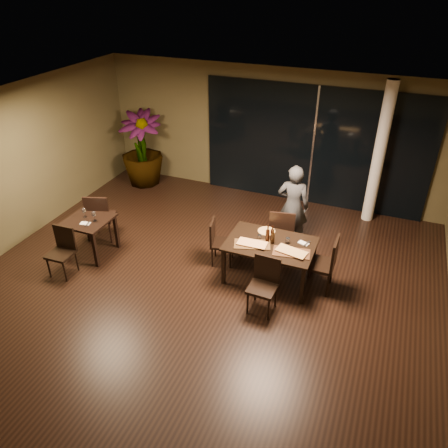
# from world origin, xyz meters

# --- Properties ---
(ground) EXTENTS (8.00, 8.00, 0.00)m
(ground) POSITION_xyz_m (0.00, 0.00, 0.00)
(ground) COLOR black
(ground) RESTS_ON ground
(wall_back) EXTENTS (8.00, 0.10, 3.00)m
(wall_back) POSITION_xyz_m (0.00, 4.05, 1.50)
(wall_back) COLOR #4B4328
(wall_back) RESTS_ON ground
(ceiling) EXTENTS (8.00, 8.00, 0.04)m
(ceiling) POSITION_xyz_m (0.00, 0.00, 3.02)
(ceiling) COLOR silver
(ceiling) RESTS_ON wall_back
(window_panel) EXTENTS (5.00, 0.06, 2.70)m
(window_panel) POSITION_xyz_m (1.00, 3.96, 1.35)
(window_panel) COLOR black
(window_panel) RESTS_ON ground
(column) EXTENTS (0.24, 0.24, 3.00)m
(column) POSITION_xyz_m (2.40, 3.65, 1.50)
(column) COLOR white
(column) RESTS_ON ground
(main_table) EXTENTS (1.50, 1.00, 0.75)m
(main_table) POSITION_xyz_m (1.00, 0.80, 0.68)
(main_table) COLOR black
(main_table) RESTS_ON ground
(side_table) EXTENTS (0.80, 0.80, 0.75)m
(side_table) POSITION_xyz_m (-2.40, 0.30, 0.62)
(side_table) COLOR black
(side_table) RESTS_ON ground
(chair_main_far) EXTENTS (0.55, 0.55, 1.01)m
(chair_main_far) POSITION_xyz_m (0.99, 1.57, 0.56)
(chair_main_far) COLOR black
(chair_main_far) RESTS_ON ground
(chair_main_near) EXTENTS (0.45, 0.45, 0.93)m
(chair_main_near) POSITION_xyz_m (1.14, 0.04, 0.52)
(chair_main_near) COLOR black
(chair_main_near) RESTS_ON ground
(chair_main_left) EXTENTS (0.49, 0.49, 0.88)m
(chair_main_left) POSITION_xyz_m (-0.02, 0.93, 0.49)
(chair_main_left) COLOR black
(chair_main_left) RESTS_ON ground
(chair_main_right) EXTENTS (0.48, 0.48, 1.03)m
(chair_main_right) POSITION_xyz_m (1.95, 0.87, 0.58)
(chair_main_right) COLOR black
(chair_main_right) RESTS_ON ground
(chair_side_far) EXTENTS (0.61, 0.61, 1.03)m
(chair_side_far) POSITION_xyz_m (-2.49, 0.76, 0.58)
(chair_side_far) COLOR black
(chair_side_far) RESTS_ON ground
(chair_side_near) EXTENTS (0.44, 0.44, 0.90)m
(chair_side_near) POSITION_xyz_m (-2.48, -0.38, 0.50)
(chair_side_near) COLOR black
(chair_side_near) RESTS_ON ground
(diner) EXTENTS (0.60, 0.42, 1.68)m
(diner) POSITION_xyz_m (1.06, 2.07, 0.84)
(diner) COLOR #303236
(diner) RESTS_ON ground
(potted_plant) EXTENTS (1.29, 1.29, 1.84)m
(potted_plant) POSITION_xyz_m (-3.09, 3.40, 0.92)
(potted_plant) COLOR #194818
(potted_plant) RESTS_ON ground
(pizza_board_left) EXTENTS (0.67, 0.48, 0.01)m
(pizza_board_left) POSITION_xyz_m (0.72, 0.63, 0.76)
(pizza_board_left) COLOR #493017
(pizza_board_left) RESTS_ON main_table
(pizza_board_right) EXTENTS (0.65, 0.40, 0.01)m
(pizza_board_right) POSITION_xyz_m (1.40, 0.65, 0.76)
(pizza_board_right) COLOR #412514
(pizza_board_right) RESTS_ON main_table
(oblong_pizza_left) EXTENTS (0.49, 0.24, 0.02)m
(oblong_pizza_left) POSITION_xyz_m (0.72, 0.63, 0.77)
(oblong_pizza_left) COLOR maroon
(oblong_pizza_left) RESTS_ON pizza_board_left
(oblong_pizza_right) EXTENTS (0.52, 0.32, 0.02)m
(oblong_pizza_right) POSITION_xyz_m (1.40, 0.65, 0.77)
(oblong_pizza_right) COLOR #6A090D
(oblong_pizza_right) RESTS_ON pizza_board_right
(round_pizza) EXTENTS (0.30, 0.30, 0.01)m
(round_pizza) POSITION_xyz_m (0.83, 1.13, 0.76)
(round_pizza) COLOR #C73D16
(round_pizza) RESTS_ON main_table
(bottle_a) EXTENTS (0.07, 0.07, 0.31)m
(bottle_a) POSITION_xyz_m (0.93, 0.82, 0.91)
(bottle_a) COLOR black
(bottle_a) RESTS_ON main_table
(bottle_b) EXTENTS (0.06, 0.06, 0.27)m
(bottle_b) POSITION_xyz_m (1.03, 0.81, 0.89)
(bottle_b) COLOR black
(bottle_b) RESTS_ON main_table
(bottle_c) EXTENTS (0.06, 0.06, 0.28)m
(bottle_c) POSITION_xyz_m (0.99, 0.90, 0.89)
(bottle_c) COLOR black
(bottle_c) RESTS_ON main_table
(tumbler_left) EXTENTS (0.07, 0.07, 0.08)m
(tumbler_left) POSITION_xyz_m (0.78, 0.85, 0.79)
(tumbler_left) COLOR white
(tumbler_left) RESTS_ON main_table
(tumbler_right) EXTENTS (0.08, 0.08, 0.09)m
(tumbler_right) POSITION_xyz_m (1.26, 0.92, 0.80)
(tumbler_right) COLOR white
(tumbler_right) RESTS_ON main_table
(napkin_near) EXTENTS (0.19, 0.11, 0.01)m
(napkin_near) POSITION_xyz_m (1.50, 0.68, 0.76)
(napkin_near) COLOR white
(napkin_near) RESTS_ON main_table
(napkin_far) EXTENTS (0.20, 0.15, 0.01)m
(napkin_far) POSITION_xyz_m (1.52, 0.99, 0.76)
(napkin_far) COLOR white
(napkin_far) RESTS_ON main_table
(wine_glass_a) EXTENTS (0.08, 0.08, 0.17)m
(wine_glass_a) POSITION_xyz_m (-2.50, 0.35, 0.84)
(wine_glass_a) COLOR white
(wine_glass_a) RESTS_ON side_table
(wine_glass_b) EXTENTS (0.08, 0.08, 0.19)m
(wine_glass_b) POSITION_xyz_m (-2.24, 0.30, 0.85)
(wine_glass_b) COLOR white
(wine_glass_b) RESTS_ON side_table
(side_napkin) EXTENTS (0.20, 0.14, 0.01)m
(side_napkin) POSITION_xyz_m (-2.34, 0.14, 0.76)
(side_napkin) COLOR white
(side_napkin) RESTS_ON side_table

